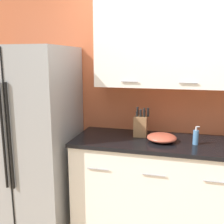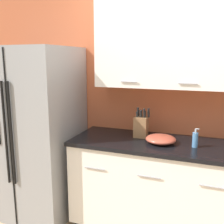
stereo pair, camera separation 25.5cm
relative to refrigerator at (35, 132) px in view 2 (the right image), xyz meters
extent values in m
cube|color=#BC5B38|center=(1.59, 0.42, 0.40)|extent=(10.00, 0.05, 2.60)
cube|color=white|center=(1.56, 0.23, 0.92)|extent=(1.76, 0.32, 0.81)
cylinder|color=#99999E|center=(1.03, 0.06, 0.57)|extent=(0.16, 0.01, 0.01)
cylinder|color=#99999E|center=(1.56, 0.06, 0.57)|extent=(0.16, 0.01, 0.01)
cube|color=white|center=(1.56, 0.07, -0.41)|extent=(2.08, 0.62, 0.79)
cube|color=black|center=(1.56, 0.06, 0.00)|extent=(2.10, 0.64, 0.03)
cylinder|color=#99999E|center=(0.81, -0.25, -0.19)|extent=(0.20, 0.01, 0.01)
cylinder|color=#99999E|center=(1.31, -0.25, -0.19)|extent=(0.20, 0.01, 0.01)
cylinder|color=#99999E|center=(1.81, -0.25, -0.19)|extent=(0.20, 0.01, 0.01)
cube|color=gray|center=(0.00, 0.00, 0.00)|extent=(0.88, 0.77, 1.80)
cube|color=black|center=(0.00, -0.39, 0.00)|extent=(0.01, 0.01, 1.76)
cylinder|color=black|center=(-0.03, -0.40, 0.09)|extent=(0.02, 0.02, 0.99)
cylinder|color=black|center=(0.04, -0.40, 0.09)|extent=(0.02, 0.02, 0.99)
cube|color=olive|center=(1.13, 0.16, 0.12)|extent=(0.13, 0.11, 0.20)
cylinder|color=black|center=(1.09, 0.18, 0.27)|extent=(0.02, 0.04, 0.09)
cylinder|color=black|center=(1.09, 0.15, 0.25)|extent=(0.02, 0.03, 0.06)
cylinder|color=black|center=(1.13, 0.18, 0.26)|extent=(0.01, 0.03, 0.07)
cylinder|color=black|center=(1.13, 0.15, 0.26)|extent=(0.02, 0.04, 0.07)
cylinder|color=black|center=(1.16, 0.18, 0.25)|extent=(0.02, 0.03, 0.06)
cylinder|color=black|center=(1.16, 0.15, 0.27)|extent=(0.02, 0.04, 0.09)
cylinder|color=black|center=(1.20, 0.18, 0.26)|extent=(0.02, 0.04, 0.09)
cylinder|color=#4C7FB2|center=(1.65, 0.03, 0.08)|extent=(0.05, 0.05, 0.13)
cylinder|color=#B2B2B5|center=(1.65, 0.03, 0.17)|extent=(0.02, 0.02, 0.04)
cylinder|color=#B2B2B5|center=(1.66, 0.03, 0.19)|extent=(0.03, 0.01, 0.01)
ellipsoid|color=#B24C38|center=(1.35, 0.04, 0.06)|extent=(0.28, 0.28, 0.08)
camera|label=1|loc=(1.48, -2.35, 0.78)|focal=42.00mm
camera|label=2|loc=(1.73, -2.27, 0.78)|focal=42.00mm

